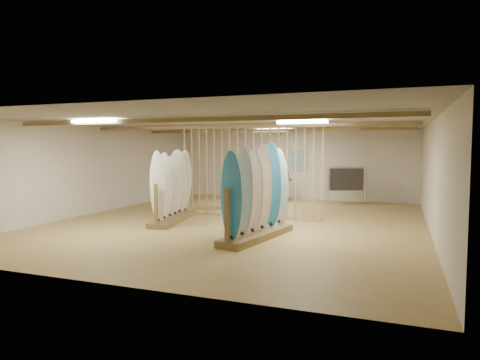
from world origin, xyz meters
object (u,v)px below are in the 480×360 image
at_px(rack_right, 258,207).
at_px(clothing_rack_a, 257,175).
at_px(rack_left, 172,198).
at_px(shopper_a, 234,180).
at_px(shopper_b, 283,178).
at_px(clothing_rack_b, 346,179).

bearing_deg(rack_right, clothing_rack_a, 119.30).
distance_m(rack_left, shopper_a, 3.42).
bearing_deg(rack_left, shopper_b, 62.27).
bearing_deg(shopper_b, rack_left, -103.97).
height_order(rack_right, shopper_a, rack_right).
height_order(rack_right, clothing_rack_a, rack_right).
distance_m(clothing_rack_b, shopper_a, 4.30).
bearing_deg(rack_right, rack_left, 166.94).
height_order(clothing_rack_b, shopper_a, shopper_a).
bearing_deg(clothing_rack_b, rack_left, -147.90).
distance_m(clothing_rack_a, shopper_b, 1.47).
height_order(rack_left, shopper_b, rack_left).
xyz_separation_m(clothing_rack_a, shopper_b, (1.30, -0.70, -0.07)).
height_order(rack_left, rack_right, rack_right).
height_order(clothing_rack_a, shopper_a, shopper_a).
distance_m(clothing_rack_a, shopper_a, 2.72).
relative_size(rack_left, shopper_b, 1.35).
bearing_deg(rack_left, clothing_rack_a, 76.01).
xyz_separation_m(rack_left, rack_right, (3.00, -1.32, 0.06)).
bearing_deg(rack_right, shopper_b, 110.82).
bearing_deg(clothing_rack_a, shopper_b, -22.67).
bearing_deg(shopper_a, clothing_rack_a, -62.49).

